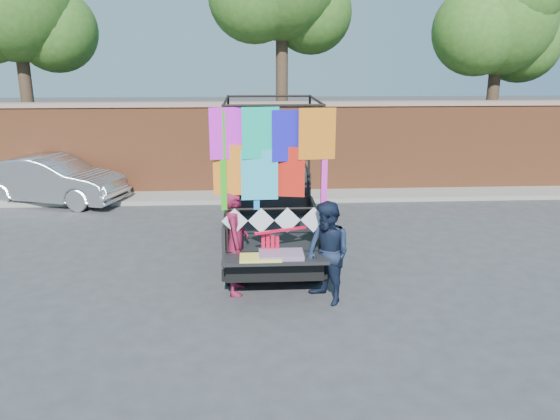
{
  "coord_description": "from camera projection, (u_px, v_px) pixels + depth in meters",
  "views": [
    {
      "loc": [
        0.0,
        -8.49,
        3.88
      ],
      "look_at": [
        0.5,
        0.26,
        1.38
      ],
      "focal_mm": 35.0,
      "sensor_mm": 36.0,
      "label": 1
    }
  ],
  "objects": [
    {
      "name": "streamer_bundle",
      "position": [
        275.0,
        241.0,
        8.8
      ],
      "size": [
        0.86,
        0.36,
        0.62
      ],
      "color": "red",
      "rests_on": "ground"
    },
    {
      "name": "sedan",
      "position": [
        52.0,
        180.0,
        14.64
      ],
      "size": [
        4.15,
        2.48,
        1.29
      ],
      "primitive_type": "imported",
      "rotation": [
        0.0,
        0.0,
        1.27
      ],
      "color": "silver",
      "rests_on": "ground"
    },
    {
      "name": "ground",
      "position": [
        252.0,
        293.0,
        9.22
      ],
      "size": [
        90.0,
        90.0,
        0.0
      ],
      "primitive_type": "plane",
      "color": "#38383A",
      "rests_on": "ground"
    },
    {
      "name": "brick_wall",
      "position": [
        249.0,
        148.0,
        15.57
      ],
      "size": [
        30.0,
        0.45,
        2.61
      ],
      "color": "#984F2C",
      "rests_on": "ground"
    },
    {
      "name": "curb",
      "position": [
        250.0,
        196.0,
        15.25
      ],
      "size": [
        30.0,
        1.2,
        0.12
      ],
      "primitive_type": "cube",
      "color": "gray",
      "rests_on": "ground"
    },
    {
      "name": "man",
      "position": [
        328.0,
        253.0,
        8.68
      ],
      "size": [
        0.96,
        1.02,
        1.67
      ],
      "primitive_type": "imported",
      "rotation": [
        0.0,
        0.0,
        -1.04
      ],
      "color": "#151F35",
      "rests_on": "ground"
    },
    {
      "name": "tree_right",
      "position": [
        502.0,
        24.0,
        16.12
      ],
      "size": [
        4.2,
        3.3,
        6.62
      ],
      "color": "#38281C",
      "rests_on": "ground"
    },
    {
      "name": "pickup_truck",
      "position": [
        269.0,
        209.0,
        11.33
      ],
      "size": [
        1.99,
        5.0,
        3.15
      ],
      "color": "black",
      "rests_on": "ground"
    },
    {
      "name": "woman",
      "position": [
        235.0,
        242.0,
        9.01
      ],
      "size": [
        0.46,
        0.67,
        1.8
      ],
      "primitive_type": "imported",
      "rotation": [
        0.0,
        0.0,
        1.53
      ],
      "color": "maroon",
      "rests_on": "ground"
    },
    {
      "name": "tree_left",
      "position": [
        16.0,
        9.0,
        15.26
      ],
      "size": [
        4.2,
        3.3,
        7.05
      ],
      "color": "#38281C",
      "rests_on": "ground"
    }
  ]
}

